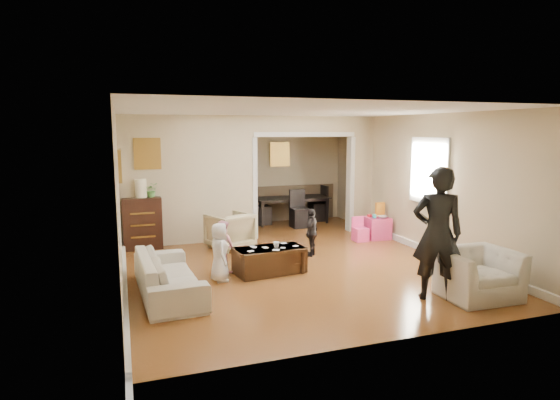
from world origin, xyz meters
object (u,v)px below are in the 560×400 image
object	(u,v)px
cyan_cup	(374,216)
child_kneel_b	(223,246)
coffee_table	(270,260)
adult_person	(437,234)
armchair_front	(476,274)
dining_table	(290,210)
sofa	(168,275)
child_toddler	(312,232)
play_table	(377,228)
coffee_cup	(276,245)
table_lamp	(141,188)
dresser	(142,223)
child_kneel_a	(220,252)
armchair_back	(230,231)

from	to	relation	value
cyan_cup	child_kneel_b	distance (m)	3.73
coffee_table	adult_person	bearing A→B (deg)	-46.15
armchair_front	cyan_cup	bearing A→B (deg)	84.71
dining_table	sofa	bearing A→B (deg)	-126.55
dining_table	child_toddler	distance (m)	3.19
play_table	adult_person	xyz separation A→B (m)	(-1.12, -3.45, 0.69)
child_kneel_b	adult_person	bearing A→B (deg)	-159.61
coffee_cup	child_toddler	xyz separation A→B (m)	(0.95, 0.80, -0.03)
armchair_front	dining_table	bearing A→B (deg)	97.79
child_toddler	dining_table	bearing A→B (deg)	-151.68
table_lamp	adult_person	distance (m)	5.57
dresser	cyan_cup	xyz separation A→B (m)	(4.69, -0.78, -0.01)
coffee_table	adult_person	xyz separation A→B (m)	(1.79, -1.87, 0.71)
dining_table	child_kneel_b	distance (m)	4.33
table_lamp	armchair_front	bearing A→B (deg)	-45.39
play_table	dining_table	size ratio (longest dim) A/B	0.26
dresser	child_toddler	bearing A→B (deg)	-28.18
cyan_cup	coffee_table	bearing A→B (deg)	-151.37
coffee_cup	cyan_cup	bearing A→B (deg)	30.30
armchair_front	child_kneel_a	size ratio (longest dim) A/B	1.12
sofa	armchair_back	bearing A→B (deg)	-34.52
coffee_table	adult_person	distance (m)	2.68
cyan_cup	child_kneel_b	world-z (taller)	child_kneel_b
armchair_front	play_table	size ratio (longest dim) A/B	2.13
child_kneel_a	table_lamp	bearing A→B (deg)	23.91
play_table	child_kneel_a	distance (m)	4.15
coffee_cup	dining_table	distance (m)	4.25
dresser	child_kneel_a	xyz separation A→B (m)	(1.02, -2.47, -0.05)
play_table	adult_person	distance (m)	3.70
coffee_table	play_table	xyz separation A→B (m)	(2.92, 1.59, 0.02)
adult_person	cyan_cup	bearing A→B (deg)	-81.54
coffee_cup	dining_table	size ratio (longest dim) A/B	0.06
armchair_back	dresser	xyz separation A→B (m)	(-1.62, 0.54, 0.15)
sofa	armchair_front	size ratio (longest dim) A/B	1.93
armchair_front	coffee_table	distance (m)	3.10
child_kneel_a	child_kneel_b	xyz separation A→B (m)	(0.15, 0.45, -0.03)
sofa	dining_table	xyz separation A→B (m)	(3.43, 4.36, 0.04)
child_kneel_b	armchair_back	bearing A→B (deg)	-45.38
dining_table	table_lamp	bearing A→B (deg)	-155.54
coffee_table	cyan_cup	bearing A→B (deg)	28.63
play_table	child_kneel_b	bearing A→B (deg)	-160.40
play_table	child_kneel_b	distance (m)	3.84
play_table	dining_table	world-z (taller)	dining_table
armchair_back	table_lamp	distance (m)	1.90
armchair_front	adult_person	size ratio (longest dim) A/B	0.56
dresser	dining_table	bearing A→B (deg)	22.86
play_table	dining_table	xyz separation A→B (m)	(-1.15, 2.26, 0.10)
armchair_back	play_table	distance (m)	3.18
dining_table	child_kneel_b	world-z (taller)	child_kneel_b
armchair_front	adult_person	xyz separation A→B (m)	(-0.58, 0.12, 0.58)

